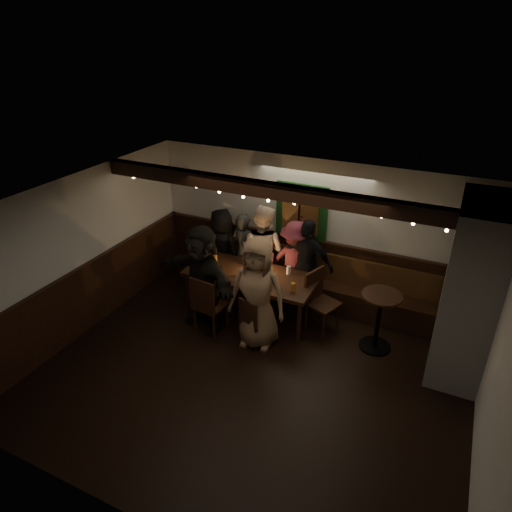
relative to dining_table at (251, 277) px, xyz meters
The scene contains 13 objects.
room 1.79m from the dining_table, ahead, with size 6.02×5.01×2.62m.
dining_table is the anchor object (origin of this frame).
chair_near_left 0.90m from the dining_table, 116.94° to the right, with size 0.51×0.51×1.04m.
chair_near_right 0.90m from the dining_table, 62.82° to the right, with size 0.48×0.48×0.84m.
chair_end 1.19m from the dining_table, ahead, with size 0.60×0.60×1.03m.
high_top 2.19m from the dining_table, ahead, with size 0.61×0.61×0.97m.
person_a 1.17m from the dining_table, 143.45° to the left, with size 0.76×0.50×1.56m, color black.
person_b 0.91m from the dining_table, 124.13° to the left, with size 0.56×0.37×1.54m, color #313133.
person_c 0.71m from the dining_table, 98.42° to the left, with size 0.87×0.68×1.78m, color beige.
person_d 0.92m from the dining_table, 55.70° to the left, with size 1.01×0.58×1.56m, color maroon.
person_e 1.03m from the dining_table, 42.10° to the left, with size 0.97×0.40×1.66m, color black.
person_f 0.88m from the dining_table, 129.83° to the right, with size 1.70×0.54×1.84m, color black.
person_g 0.84m from the dining_table, 56.81° to the right, with size 0.90×0.58×1.84m, color #8D6C4E.
Camera 1 is at (2.28, -4.65, 4.61)m, focal length 32.00 mm.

